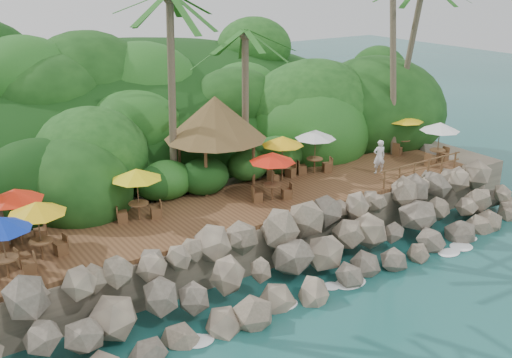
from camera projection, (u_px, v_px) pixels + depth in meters
ground at (336, 295)px, 25.42m from camera, size 140.00×140.00×0.00m
land_base at (166, 170)px, 37.52m from camera, size 32.00×25.20×2.10m
jungle_hill at (120, 156)px, 43.72m from camera, size 44.80×28.00×15.40m
seawall at (307, 252)px, 26.59m from camera, size 29.00×4.00×2.30m
terrace at (256, 202)px, 29.35m from camera, size 26.00×5.00×0.20m
jungle_foliage at (174, 190)px, 37.10m from camera, size 44.00×16.00×12.00m
foam_line at (331, 291)px, 25.64m from camera, size 25.20×0.80×0.06m
palapa at (215, 118)px, 30.51m from camera, size 5.24×5.24×4.60m
dining_clusters at (238, 161)px, 28.59m from camera, size 25.84×5.09×2.42m
railing at (421, 168)px, 32.06m from camera, size 6.10×0.10×1.00m
waiter at (379, 157)px, 32.77m from camera, size 0.80×0.65×1.89m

